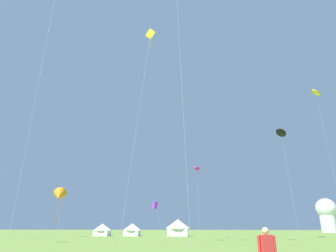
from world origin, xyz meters
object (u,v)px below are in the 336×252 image
kite_orange_delta (59,196)px  festival_tent_right (103,229)px  kite_purple_box (155,205)px  kite_magenta_parafoil (197,169)px  festival_tent_center (178,227)px  kite_yellow_parafoil (316,93)px  festival_tent_left (132,229)px  kite_black_parafoil (281,133)px  kite_yellow_diamond (149,44)px  observatory_dome (327,213)px

kite_orange_delta → festival_tent_right: (5.22, 10.18, -5.80)m
kite_purple_box → festival_tent_right: kite_purple_box is taller
kite_magenta_parafoil → festival_tent_center: size_ratio=2.38×
kite_yellow_parafoil → festival_tent_left: (-39.37, 2.28, -27.52)m
kite_black_parafoil → kite_orange_delta: bearing=176.7°
kite_yellow_diamond → kite_black_parafoil: kite_yellow_diamond is taller
kite_magenta_parafoil → observatory_dome: (41.82, 54.76, -5.34)m
festival_tent_left → observatory_dome: observatory_dome is taller
festival_tent_center → kite_yellow_parafoil: bearing=-4.3°
kite_orange_delta → kite_black_parafoil: (39.60, -2.26, 9.91)m
kite_orange_delta → kite_yellow_diamond: (19.90, -22.41, 15.41)m
kite_purple_box → observatory_dome: bearing=40.7°
festival_tent_right → festival_tent_left: festival_tent_left is taller
kite_orange_delta → observatory_dome: bearing=38.8°
kite_black_parafoil → festival_tent_center: (-18.83, 12.44, -15.25)m
festival_tent_right → observatory_dome: observatory_dome is taller
kite_magenta_parafoil → kite_black_parafoil: kite_black_parafoil is taller
kite_yellow_parafoil → festival_tent_left: kite_yellow_parafoil is taller
kite_orange_delta → kite_yellow_parafoil: kite_yellow_parafoil is taller
kite_yellow_diamond → kite_purple_box: bearing=96.8°
kite_orange_delta → festival_tent_right: kite_orange_delta is taller
kite_orange_delta → festival_tent_center: (20.77, 10.18, -5.34)m
festival_tent_center → observatory_dome: bearing=43.4°
kite_yellow_diamond → festival_tent_right: (-14.67, 32.59, -21.21)m
kite_yellow_parafoil → festival_tent_right: bearing=177.1°
kite_magenta_parafoil → festival_tent_left: size_ratio=3.15×
kite_orange_delta → observatory_dome: 85.75m
kite_purple_box → festival_tent_center: kite_purple_box is taller
festival_tent_left → festival_tent_center: (9.33, -0.00, 0.43)m
kite_black_parafoil → kite_yellow_diamond: bearing=-134.4°
kite_yellow_parafoil → kite_magenta_parafoil: bearing=-160.9°
kite_black_parafoil → festival_tent_left: kite_black_parafoil is taller
kite_magenta_parafoil → festival_tent_center: bearing=110.7°
festival_tent_left → kite_black_parafoil: bearing=-23.8°
festival_tent_left → kite_purple_box: bearing=-2.2°
festival_tent_right → festival_tent_center: bearing=0.0°
kite_yellow_parafoil → kite_magenta_parafoil: kite_yellow_parafoil is taller
kite_yellow_diamond → festival_tent_center: (0.87, 32.59, -20.75)m
festival_tent_center → festival_tent_right: bearing=180.0°
kite_yellow_parafoil → kite_yellow_diamond: bearing=-135.6°
kite_purple_box → festival_tent_center: bearing=2.1°
observatory_dome → kite_yellow_diamond: bearing=-121.7°
kite_orange_delta → festival_tent_center: bearing=26.1°
kite_magenta_parafoil → observatory_dome: size_ratio=1.09×
kite_magenta_parafoil → kite_yellow_diamond: 24.65m
kite_yellow_parafoil → kite_magenta_parafoil: 32.43m
kite_yellow_diamond → kite_magenta_parafoil: bearing=76.5°
kite_yellow_diamond → observatory_dome: kite_yellow_diamond is taller
festival_tent_center → observatory_dome: observatory_dome is taller
kite_magenta_parafoil → festival_tent_left: bearing=140.4°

